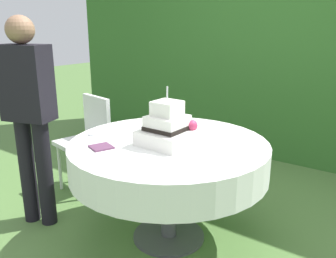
{
  "coord_description": "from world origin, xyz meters",
  "views": [
    {
      "loc": [
        1.36,
        -1.92,
        1.54
      ],
      "look_at": [
        0.01,
        -0.02,
        0.85
      ],
      "focal_mm": 38.19,
      "sensor_mm": 36.0,
      "label": 1
    }
  ],
  "objects_px": {
    "garden_chair": "(89,134)",
    "serving_plate_far": "(146,128)",
    "cake_table": "(169,157)",
    "wedding_cake": "(168,129)",
    "serving_plate_near": "(96,134)",
    "napkin_stack": "(101,147)",
    "standing_person": "(29,109)"
  },
  "relations": [
    {
      "from": "garden_chair",
      "to": "standing_person",
      "type": "height_order",
      "value": "standing_person"
    },
    {
      "from": "serving_plate_far",
      "to": "garden_chair",
      "type": "xyz_separation_m",
      "value": [
        -0.79,
        0.11,
        -0.22
      ]
    },
    {
      "from": "cake_table",
      "to": "napkin_stack",
      "type": "bearing_deg",
      "value": -129.09
    },
    {
      "from": "napkin_stack",
      "to": "garden_chair",
      "type": "distance_m",
      "value": 1.05
    },
    {
      "from": "wedding_cake",
      "to": "serving_plate_near",
      "type": "xyz_separation_m",
      "value": [
        -0.56,
        -0.13,
        -0.1
      ]
    },
    {
      "from": "serving_plate_near",
      "to": "standing_person",
      "type": "distance_m",
      "value": 0.53
    },
    {
      "from": "garden_chair",
      "to": "serving_plate_far",
      "type": "bearing_deg",
      "value": -7.91
    },
    {
      "from": "wedding_cake",
      "to": "napkin_stack",
      "type": "bearing_deg",
      "value": -134.74
    },
    {
      "from": "wedding_cake",
      "to": "serving_plate_far",
      "type": "xyz_separation_m",
      "value": [
        -0.35,
        0.2,
        -0.1
      ]
    },
    {
      "from": "serving_plate_near",
      "to": "napkin_stack",
      "type": "xyz_separation_m",
      "value": [
        0.25,
        -0.19,
        -0.0
      ]
    },
    {
      "from": "cake_table",
      "to": "serving_plate_near",
      "type": "bearing_deg",
      "value": -162.39
    },
    {
      "from": "cake_table",
      "to": "garden_chair",
      "type": "bearing_deg",
      "value": 166.66
    },
    {
      "from": "serving_plate_near",
      "to": "garden_chair",
      "type": "relative_size",
      "value": 0.13
    },
    {
      "from": "serving_plate_near",
      "to": "standing_person",
      "type": "height_order",
      "value": "standing_person"
    },
    {
      "from": "serving_plate_near",
      "to": "napkin_stack",
      "type": "bearing_deg",
      "value": -37.2
    },
    {
      "from": "serving_plate_near",
      "to": "napkin_stack",
      "type": "height_order",
      "value": "same"
    },
    {
      "from": "serving_plate_near",
      "to": "serving_plate_far",
      "type": "xyz_separation_m",
      "value": [
        0.21,
        0.33,
        0.0
      ]
    },
    {
      "from": "wedding_cake",
      "to": "serving_plate_near",
      "type": "relative_size",
      "value": 3.56
    },
    {
      "from": "cake_table",
      "to": "standing_person",
      "type": "xyz_separation_m",
      "value": [
        -0.98,
        -0.41,
        0.29
      ]
    },
    {
      "from": "serving_plate_far",
      "to": "standing_person",
      "type": "xyz_separation_m",
      "value": [
        -0.65,
        -0.57,
        0.17
      ]
    },
    {
      "from": "wedding_cake",
      "to": "garden_chair",
      "type": "height_order",
      "value": "wedding_cake"
    },
    {
      "from": "serving_plate_far",
      "to": "standing_person",
      "type": "distance_m",
      "value": 0.88
    },
    {
      "from": "serving_plate_near",
      "to": "garden_chair",
      "type": "xyz_separation_m",
      "value": [
        -0.57,
        0.44,
        -0.22
      ]
    },
    {
      "from": "serving_plate_near",
      "to": "standing_person",
      "type": "xyz_separation_m",
      "value": [
        -0.44,
        -0.24,
        0.17
      ]
    },
    {
      "from": "wedding_cake",
      "to": "cake_table",
      "type": "bearing_deg",
      "value": 117.38
    },
    {
      "from": "cake_table",
      "to": "wedding_cake",
      "type": "relative_size",
      "value": 3.49
    },
    {
      "from": "cake_table",
      "to": "napkin_stack",
      "type": "distance_m",
      "value": 0.48
    },
    {
      "from": "cake_table",
      "to": "serving_plate_near",
      "type": "relative_size",
      "value": 12.45
    },
    {
      "from": "cake_table",
      "to": "serving_plate_far",
      "type": "bearing_deg",
      "value": 154.75
    },
    {
      "from": "napkin_stack",
      "to": "garden_chair",
      "type": "height_order",
      "value": "garden_chair"
    },
    {
      "from": "serving_plate_far",
      "to": "garden_chair",
      "type": "bearing_deg",
      "value": 172.09
    },
    {
      "from": "serving_plate_far",
      "to": "garden_chair",
      "type": "height_order",
      "value": "garden_chair"
    }
  ]
}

